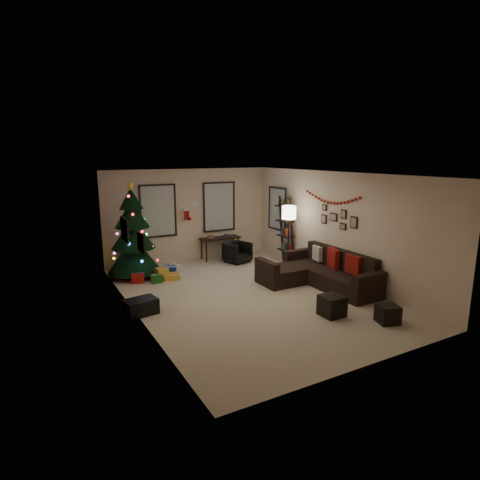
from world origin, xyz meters
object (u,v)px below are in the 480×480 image
sofa (319,274)px  desk_chair (237,252)px  desk (220,240)px  bookshelf (286,231)px  christmas_tree (133,237)px

sofa → desk_chair: bearing=105.2°
desk → desk_chair: (0.24, -0.65, -0.27)m
sofa → desk_chair: 2.86m
sofa → desk_chair: sofa is taller
desk → bookshelf: bearing=-43.4°
sofa → bookshelf: size_ratio=1.38×
christmas_tree → desk_chair: bearing=-2.5°
sofa → christmas_tree: bearing=142.2°
desk_chair → christmas_tree: bearing=159.3°
desk → desk_chair: size_ratio=1.99×
desk → desk_chair: bearing=-69.6°
sofa → desk_chair: (-0.75, 2.76, 0.03)m
desk → bookshelf: 2.02m
christmas_tree → bookshelf: christmas_tree is taller
bookshelf → sofa: bearing=-102.5°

